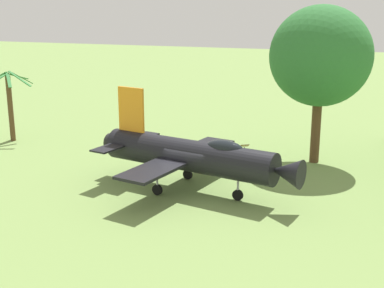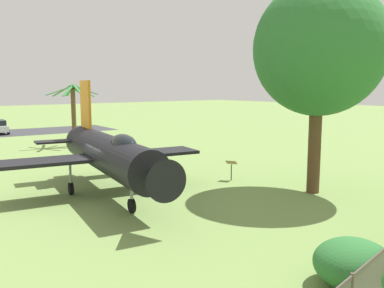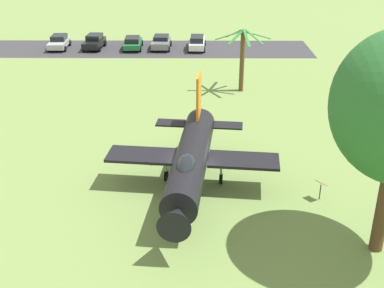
% 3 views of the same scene
% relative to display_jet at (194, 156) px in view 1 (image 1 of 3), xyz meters
% --- Properties ---
extents(ground_plane, '(200.00, 200.00, 0.00)m').
position_rel_display_jet_xyz_m(ground_plane, '(-0.36, 0.07, -2.10)').
color(ground_plane, '#75934C').
extents(display_jet, '(12.45, 9.81, 5.60)m').
position_rel_display_jet_xyz_m(display_jet, '(0.00, 0.00, 0.00)').
color(display_jet, black).
rests_on(display_jet, ground_plane).
extents(shade_tree, '(6.57, 5.80, 10.32)m').
position_rel_display_jet_xyz_m(shade_tree, '(5.58, 8.25, 4.94)').
color(shade_tree, brown).
rests_on(shade_tree, ground_plane).
extents(palm_tree, '(4.35, 4.73, 5.44)m').
position_rel_display_jet_xyz_m(palm_tree, '(-17.25, 5.74, 0.99)').
color(palm_tree, brown).
rests_on(palm_tree, ground_plane).
extents(info_plaque, '(0.72, 0.64, 1.14)m').
position_rel_display_jet_xyz_m(info_plaque, '(1.06, 7.00, -1.25)').
color(info_plaque, '#333333').
rests_on(info_plaque, ground_plane).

